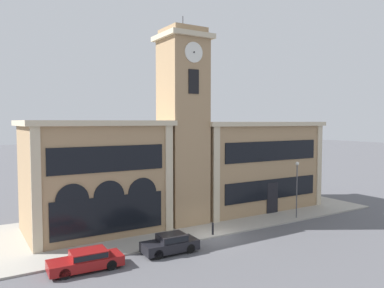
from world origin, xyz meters
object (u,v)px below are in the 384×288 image
Objects in this scene: parked_car_near at (87,260)px; street_lamp at (297,181)px; parked_car_mid at (170,243)px; bollard at (213,229)px.

parked_car_near is 22.08m from street_lamp.
parked_car_near is 6.31m from parked_car_mid.
street_lamp is at bearing 1.45° from bollard.
parked_car_mid is 0.75× the size of street_lamp.
street_lamp reaches higher than parked_car_mid.
parked_car_near is 0.86× the size of street_lamp.
bollard is at bearing -178.55° from street_lamp.
street_lamp reaches higher than bollard.
bollard is (-10.46, -0.26, -3.22)m from street_lamp.
parked_car_near is at bearing -175.02° from street_lamp.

